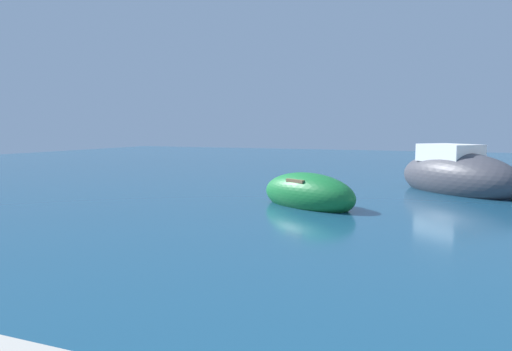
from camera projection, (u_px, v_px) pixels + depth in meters
moored_boat_1 at (308, 194)px, 13.24m from camera, size 3.30×2.56×1.13m
moored_boat_2 at (457, 176)px, 16.02m from camera, size 4.58×4.36×1.87m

